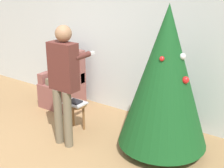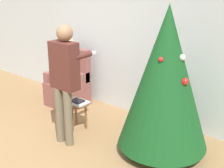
# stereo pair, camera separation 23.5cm
# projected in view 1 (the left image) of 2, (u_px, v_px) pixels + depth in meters

# --- Properties ---
(ground_plane) EXTENTS (14.00, 14.00, 0.00)m
(ground_plane) POSITION_uv_depth(u_px,v_px,m) (20.00, 163.00, 4.10)
(ground_plane) COLOR #99754C
(wall_back) EXTENTS (8.00, 0.06, 2.70)m
(wall_back) POSITION_uv_depth(u_px,v_px,m) (116.00, 35.00, 5.36)
(wall_back) COLOR silver
(wall_back) RESTS_ON ground_plane
(christmas_tree) EXTENTS (1.22, 1.22, 2.02)m
(christmas_tree) POSITION_uv_depth(u_px,v_px,m) (165.00, 77.00, 4.06)
(christmas_tree) COLOR brown
(christmas_tree) RESTS_ON ground_plane
(armchair) EXTENTS (0.65, 0.62, 1.05)m
(armchair) POSITION_uv_depth(u_px,v_px,m) (64.00, 87.00, 5.80)
(armchair) COLOR brown
(armchair) RESTS_ON ground_plane
(person_seated) EXTENTS (0.36, 0.46, 1.27)m
(person_seated) POSITION_uv_depth(u_px,v_px,m) (62.00, 70.00, 5.66)
(person_seated) COLOR #6B604C
(person_seated) RESTS_ON ground_plane
(person_standing) EXTENTS (0.43, 0.57, 1.72)m
(person_standing) POSITION_uv_depth(u_px,v_px,m) (64.00, 76.00, 4.26)
(person_standing) COLOR #6B604C
(person_standing) RESTS_ON ground_plane
(side_stool) EXTENTS (0.36, 0.36, 0.44)m
(side_stool) POSITION_uv_depth(u_px,v_px,m) (75.00, 108.00, 4.88)
(side_stool) COLOR brown
(side_stool) RESTS_ON ground_plane
(laptop) EXTENTS (0.34, 0.26, 0.02)m
(laptop) POSITION_uv_depth(u_px,v_px,m) (75.00, 103.00, 4.85)
(laptop) COLOR silver
(laptop) RESTS_ON side_stool
(book) EXTENTS (0.19, 0.15, 0.02)m
(book) POSITION_uv_depth(u_px,v_px,m) (75.00, 102.00, 4.84)
(book) COLOR black
(book) RESTS_ON laptop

